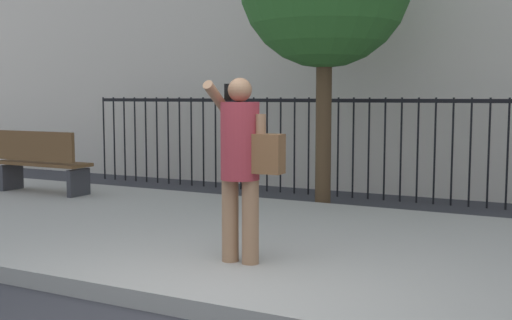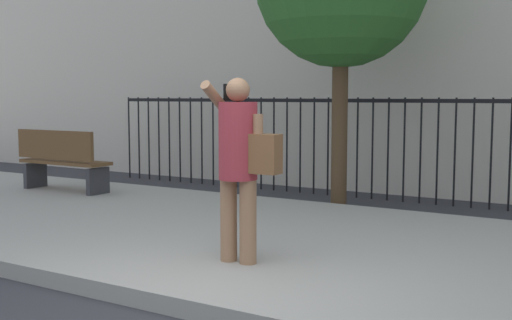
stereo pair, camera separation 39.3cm
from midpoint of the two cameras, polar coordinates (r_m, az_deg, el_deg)
The scene contains 4 objects.
sidewalk at distance 6.59m, azimuth 3.68°, elevation -7.83°, with size 28.00×4.40×0.15m, color #9E9B93.
iron_fence at distance 9.92m, azimuth 12.45°, elevation 2.13°, with size 12.03×0.04×1.60m.
pedestrian_on_phone at distance 5.56m, azimuth -3.21°, elevation 0.29°, with size 0.66×0.48×1.63m.
street_bench at distance 10.24m, azimuth -19.83°, elevation -0.05°, with size 1.60×0.45×0.95m.
Camera 1 is at (2.43, -3.75, 1.62)m, focal length 44.80 mm.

